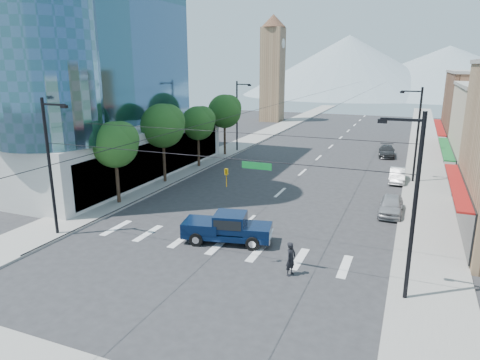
{
  "coord_description": "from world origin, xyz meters",
  "views": [
    {
      "loc": [
        10.41,
        -20.92,
        10.87
      ],
      "look_at": [
        -0.69,
        6.27,
        3.0
      ],
      "focal_mm": 32.0,
      "sensor_mm": 36.0,
      "label": 1
    }
  ],
  "objects_px": {
    "parked_car_far": "(387,151)",
    "parked_car_near": "(391,205)",
    "pickup_truck": "(227,227)",
    "parked_car_mid": "(397,175)",
    "pedestrian": "(291,259)"
  },
  "relations": [
    {
      "from": "pickup_truck",
      "to": "parked_car_near",
      "type": "bearing_deg",
      "value": 33.41
    },
    {
      "from": "pickup_truck",
      "to": "parked_car_mid",
      "type": "distance_m",
      "value": 21.58
    },
    {
      "from": "pickup_truck",
      "to": "parked_car_far",
      "type": "distance_m",
      "value": 32.62
    },
    {
      "from": "pickup_truck",
      "to": "parked_car_far",
      "type": "relative_size",
      "value": 1.28
    },
    {
      "from": "parked_car_far",
      "to": "parked_car_near",
      "type": "bearing_deg",
      "value": -89.9
    },
    {
      "from": "pickup_truck",
      "to": "parked_car_far",
      "type": "bearing_deg",
      "value": 64.75
    },
    {
      "from": "parked_car_near",
      "to": "pedestrian",
      "type": "bearing_deg",
      "value": -109.67
    },
    {
      "from": "pedestrian",
      "to": "parked_car_mid",
      "type": "relative_size",
      "value": 0.46
    },
    {
      "from": "pickup_truck",
      "to": "parked_car_mid",
      "type": "xyz_separation_m",
      "value": [
        9.33,
        19.46,
        -0.33
      ]
    },
    {
      "from": "parked_car_near",
      "to": "parked_car_far",
      "type": "bearing_deg",
      "value": 94.64
    },
    {
      "from": "parked_car_near",
      "to": "parked_car_far",
      "type": "relative_size",
      "value": 0.91
    },
    {
      "from": "pedestrian",
      "to": "parked_car_far",
      "type": "xyz_separation_m",
      "value": [
        2.57,
        34.51,
        -0.26
      ]
    },
    {
      "from": "pickup_truck",
      "to": "parked_car_mid",
      "type": "height_order",
      "value": "pickup_truck"
    },
    {
      "from": "pedestrian",
      "to": "parked_car_near",
      "type": "height_order",
      "value": "pedestrian"
    },
    {
      "from": "parked_car_near",
      "to": "parked_car_mid",
      "type": "xyz_separation_m",
      "value": [
        0.0,
        10.03,
        -0.05
      ]
    }
  ]
}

